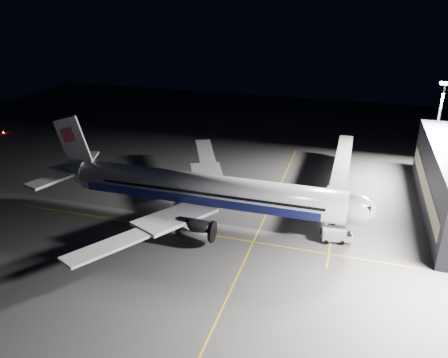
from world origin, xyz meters
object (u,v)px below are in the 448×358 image
airliner (201,190)px  baggage_tug (182,189)px  jet_bridge (341,170)px  safety_cone_b (245,210)px  service_truck (337,235)px  floodlight_mast_north (438,121)px  safety_cone_a (191,202)px  safety_cone_c (217,201)px

airliner → baggage_tug: size_ratio=20.33×
jet_bridge → safety_cone_b: (-16.00, -14.06, -4.28)m
service_truck → baggage_tug: bearing=149.6°
floodlight_mast_north → safety_cone_a: size_ratio=31.03×
floodlight_mast_north → safety_cone_a: floodlight_mast_north is taller
jet_bridge → service_truck: size_ratio=6.80×
floodlight_mast_north → safety_cone_a: (-44.72, -27.99, -12.04)m
safety_cone_b → jet_bridge: bearing=41.3°
baggage_tug → jet_bridge: bearing=34.5°
baggage_tug → safety_cone_c: 8.29m
floodlight_mast_north → safety_cone_a: bearing=-148.0°
service_truck → airliner: bearing=162.8°
safety_cone_c → service_truck: bearing=-19.3°
jet_bridge → safety_cone_a: 30.49m
airliner → service_truck: (23.85, -1.90, -3.86)m
baggage_tug → airliner: bearing=-32.4°
safety_cone_c → floodlight_mast_north: bearing=32.8°
service_truck → safety_cone_b: 17.81m
service_truck → baggage_tug: service_truck is taller
jet_bridge → airliner: bearing=-142.0°
floodlight_mast_north → safety_cone_b: floodlight_mast_north is taller
jet_bridge → baggage_tug: 32.02m
jet_bridge → baggage_tug: (-30.17, -10.06, -3.72)m
safety_cone_a → jet_bridge: bearing=27.7°
jet_bridge → baggage_tug: bearing=-161.6°
airliner → safety_cone_a: airliner is taller
jet_bridge → baggage_tug: jet_bridge is taller
safety_cone_a → safety_cone_c: size_ratio=1.13×
floodlight_mast_north → safety_cone_b: (-34.00, -27.99, -12.07)m
airliner → floodlight_mast_north: floodlight_mast_north is taller
airliner → safety_cone_c: 7.89m
airliner → floodlight_mast_north: (41.08, 31.99, 7.21)m
airliner → safety_cone_b: bearing=29.5°
baggage_tug → safety_cone_b: 14.73m
floodlight_mast_north → jet_bridge: bearing=-142.3°
floodlight_mast_north → safety_cone_a: 54.11m
jet_bridge → safety_cone_c: (-22.11, -11.93, -4.29)m
jet_bridge → safety_cone_b: size_ratio=57.22×
jet_bridge → safety_cone_a: (-26.72, -14.06, -4.25)m
jet_bridge → safety_cone_c: jet_bridge is taller
jet_bridge → service_truck: jet_bridge is taller
baggage_tug → safety_cone_a: bearing=-33.2°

